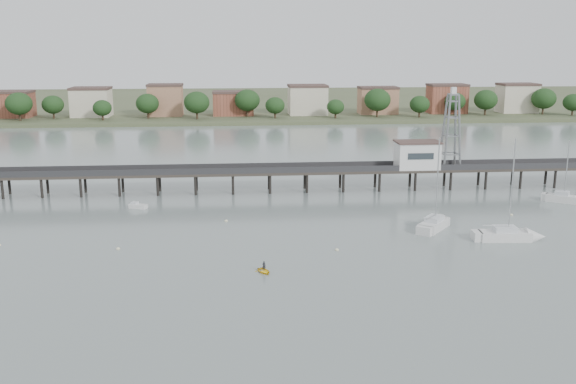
% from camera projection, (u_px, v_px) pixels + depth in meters
% --- Properties ---
extents(ground_plane, '(500.00, 500.00, 0.00)m').
position_uv_depth(ground_plane, '(338.00, 325.00, 64.48)').
color(ground_plane, slate).
rests_on(ground_plane, ground).
extents(pier, '(150.00, 5.00, 5.50)m').
position_uv_depth(pier, '(288.00, 172.00, 121.84)').
color(pier, '#2D2823').
rests_on(pier, ground).
extents(pier_building, '(8.40, 5.40, 5.30)m').
position_uv_depth(pier_building, '(417.00, 155.00, 123.27)').
color(pier_building, silver).
rests_on(pier_building, ground).
extents(lattice_tower, '(3.20, 3.20, 15.50)m').
position_uv_depth(lattice_tower, '(451.00, 131.00, 122.80)').
color(lattice_tower, slate).
rests_on(lattice_tower, ground).
extents(sailboat_e, '(6.80, 5.76, 11.61)m').
position_uv_depth(sailboat_e, '(568.00, 199.00, 113.48)').
color(sailboat_e, silver).
rests_on(sailboat_e, ground).
extents(sailboat_d, '(9.76, 3.53, 15.67)m').
position_uv_depth(sailboat_d, '(516.00, 236.00, 92.04)').
color(sailboat_d, silver).
rests_on(sailboat_d, ground).
extents(sailboat_c, '(7.72, 8.63, 14.79)m').
position_uv_depth(sailboat_c, '(438.00, 223.00, 98.65)').
color(sailboat_c, silver).
rests_on(sailboat_c, ground).
extents(white_tender, '(3.32, 2.43, 1.19)m').
position_uv_depth(white_tender, '(138.00, 206.00, 109.79)').
color(white_tender, silver).
rests_on(white_tender, ground).
extents(yellow_dinghy, '(1.80, 1.21, 2.45)m').
position_uv_depth(yellow_dinghy, '(264.00, 272.00, 79.18)').
color(yellow_dinghy, yellow).
rests_on(yellow_dinghy, ground).
extents(dinghy_occupant, '(0.47, 1.22, 0.29)m').
position_uv_depth(dinghy_occupant, '(264.00, 272.00, 79.18)').
color(dinghy_occupant, black).
rests_on(dinghy_occupant, ground).
extents(mooring_buoys, '(93.90, 19.30, 0.39)m').
position_uv_depth(mooring_buoys, '(314.00, 237.00, 93.50)').
color(mooring_buoys, beige).
rests_on(mooring_buoys, ground).
extents(far_shore, '(500.00, 170.00, 10.40)m').
position_uv_depth(far_shore, '(256.00, 102.00, 296.77)').
color(far_shore, '#475133').
rests_on(far_shore, ground).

